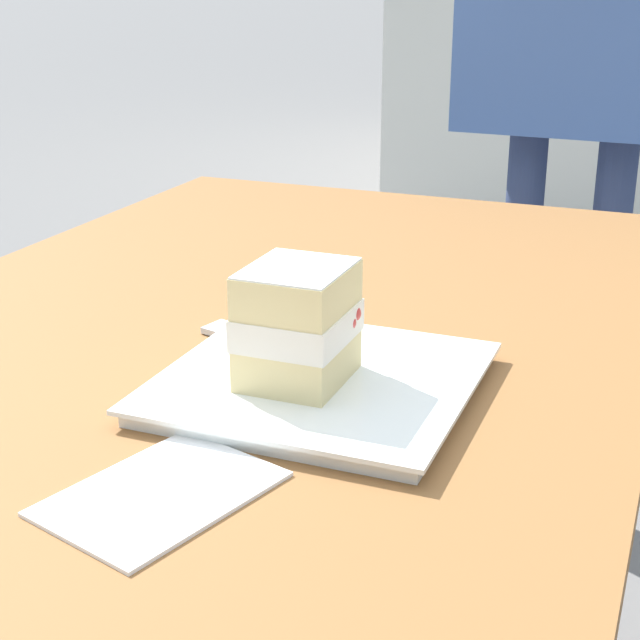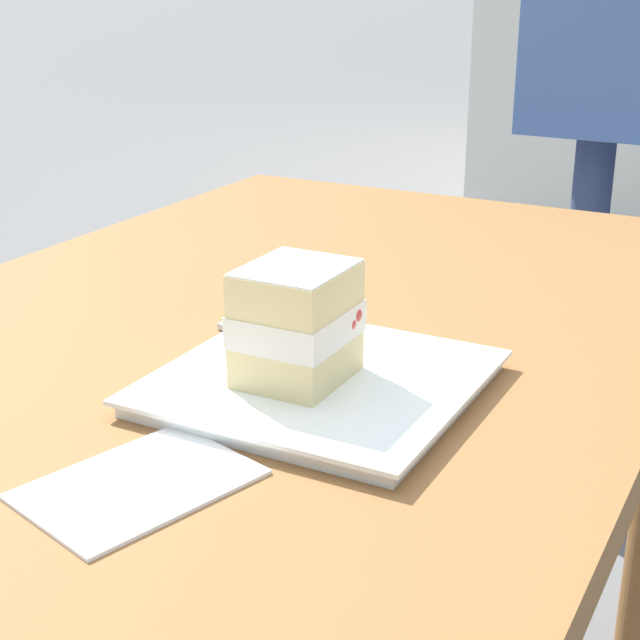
# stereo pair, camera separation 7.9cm
# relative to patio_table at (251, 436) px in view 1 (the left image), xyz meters

# --- Properties ---
(patio_table) EXTENTS (1.24, 0.77, 0.75)m
(patio_table) POSITION_rel_patio_table_xyz_m (0.00, 0.00, 0.00)
(patio_table) COLOR brown
(patio_table) RESTS_ON ground
(dessert_plate) EXTENTS (0.25, 0.25, 0.02)m
(dessert_plate) POSITION_rel_patio_table_xyz_m (-0.12, -0.12, 0.13)
(dessert_plate) COLOR white
(dessert_plate) RESTS_ON patio_table
(cake_slice) EXTENTS (0.09, 0.09, 0.10)m
(cake_slice) POSITION_rel_patio_table_xyz_m (-0.13, -0.11, 0.18)
(cake_slice) COLOR #EAD18C
(cake_slice) RESTS_ON dessert_plate
(dessert_fork) EXTENTS (0.17, 0.06, 0.01)m
(dessert_fork) POSITION_rel_patio_table_xyz_m (0.03, 0.00, 0.12)
(dessert_fork) COLOR silver
(dessert_fork) RESTS_ON patio_table
(paper_napkin) EXTENTS (0.18, 0.15, 0.00)m
(paper_napkin) POSITION_rel_patio_table_xyz_m (-0.31, -0.09, 0.12)
(paper_napkin) COLOR white
(paper_napkin) RESTS_ON patio_table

